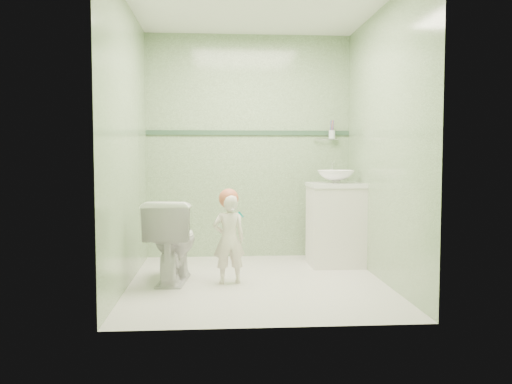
{
  "coord_description": "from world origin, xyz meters",
  "views": [
    {
      "loc": [
        -0.35,
        -4.65,
        1.1
      ],
      "look_at": [
        0.0,
        0.15,
        0.78
      ],
      "focal_mm": 38.16,
      "sensor_mm": 36.0,
      "label": 1
    }
  ],
  "objects": [
    {
      "name": "cup_holder",
      "position": [
        0.89,
        1.18,
        1.33
      ],
      "size": [
        0.26,
        0.07,
        0.21
      ],
      "color": "silver",
      "rests_on": "room_shell"
    },
    {
      "name": "teal_toothbrush",
      "position": [
        -0.15,
        -0.12,
        0.61
      ],
      "size": [
        0.11,
        0.14,
        0.08
      ],
      "color": "#009285",
      "rests_on": "toddler"
    },
    {
      "name": "basin",
      "position": [
        0.84,
        0.7,
        0.89
      ],
      "size": [
        0.37,
        0.37,
        0.13
      ],
      "primitive_type": "imported",
      "color": "white",
      "rests_on": "counter"
    },
    {
      "name": "ground",
      "position": [
        0.0,
        0.0,
        0.0
      ],
      "size": [
        2.5,
        2.5,
        0.0
      ],
      "primitive_type": "plane",
      "color": "silver",
      "rests_on": "ground"
    },
    {
      "name": "hair_cap",
      "position": [
        -0.25,
        0.01,
        0.73
      ],
      "size": [
        0.17,
        0.17,
        0.17
      ],
      "primitive_type": "sphere",
      "color": "#C16240",
      "rests_on": "toddler"
    },
    {
      "name": "trim_stripe",
      "position": [
        0.0,
        1.24,
        1.35
      ],
      "size": [
        2.2,
        0.02,
        0.05
      ],
      "primitive_type": "cube",
      "color": "#32513A",
      "rests_on": "room_shell"
    },
    {
      "name": "room_shell",
      "position": [
        0.0,
        0.0,
        1.2
      ],
      "size": [
        2.5,
        2.54,
        2.4
      ],
      "color": "gray",
      "rests_on": "ground"
    },
    {
      "name": "counter",
      "position": [
        0.84,
        0.7,
        0.81
      ],
      "size": [
        0.54,
        0.52,
        0.04
      ],
      "primitive_type": "cube",
      "color": "white",
      "rests_on": "vanity"
    },
    {
      "name": "toddler",
      "position": [
        -0.25,
        -0.01,
        0.38
      ],
      "size": [
        0.31,
        0.22,
        0.77
      ],
      "primitive_type": "imported",
      "rotation": [
        0.0,
        0.0,
        3.29
      ],
      "color": "white",
      "rests_on": "ground"
    },
    {
      "name": "vanity",
      "position": [
        0.84,
        0.7,
        0.4
      ],
      "size": [
        0.52,
        0.5,
        0.8
      ],
      "primitive_type": "cube",
      "color": "white",
      "rests_on": "ground"
    },
    {
      "name": "faucet",
      "position": [
        0.84,
        0.89,
        0.97
      ],
      "size": [
        0.03,
        0.13,
        0.18
      ],
      "color": "silver",
      "rests_on": "counter"
    },
    {
      "name": "toilet",
      "position": [
        -0.74,
        0.1,
        0.36
      ],
      "size": [
        0.47,
        0.75,
        0.72
      ],
      "primitive_type": "imported",
      "rotation": [
        0.0,
        0.0,
        3.04
      ],
      "color": "white",
      "rests_on": "ground"
    }
  ]
}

